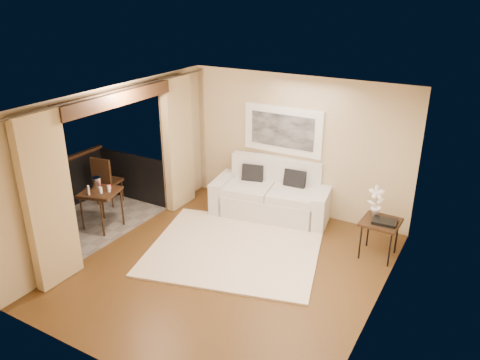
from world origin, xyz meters
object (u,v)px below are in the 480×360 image
Objects in this scene: bistro_table at (100,195)px; balcony_chair_near at (59,211)px; sofa at (272,196)px; side_table at (381,224)px; balcony_chair_far at (105,177)px; orchid at (376,201)px; ice_bucket at (97,182)px.

bistro_table is 0.87× the size of balcony_chair_near.
sofa is 3.67× the size of side_table.
balcony_chair_far is at bearing 130.80° from bistro_table.
bistro_table is at bearing -159.61° from orchid.
balcony_chair_far reaches higher than side_table.
sofa is 2.19m from orchid.
sofa is 11.90× the size of ice_bucket.
balcony_chair_far is (-3.12, -1.32, 0.22)m from sofa.
bistro_table is (-4.70, -1.53, 0.07)m from side_table.
balcony_chair_far is 1.41m from balcony_chair_near.
bistro_table reaches higher than side_table.
orchid is 0.58× the size of balcony_chair_near.
balcony_chair_near is (-4.95, -2.32, -0.40)m from orchid.
balcony_chair_far reaches higher than bistro_table.
balcony_chair_near is at bearing 91.84° from balcony_chair_far.
ice_bucket is (0.49, -0.66, 0.24)m from balcony_chair_far.
balcony_chair_far is 1.16× the size of balcony_chair_near.
orchid reaches higher than bistro_table.
sofa reaches higher than balcony_chair_far.
bistro_table is at bearing -30.84° from ice_bucket.
balcony_chair_near is at bearing -121.98° from bistro_table.
sofa is 2.31m from side_table.
orchid is 5.30m from balcony_chair_far.
bistro_table is 0.26m from ice_bucket.
orchid is at bearing -20.26° from sofa.
balcony_chair_near is (-2.86, -2.71, 0.13)m from sofa.
ice_bucket is (-4.86, -1.44, 0.25)m from side_table.
orchid reaches higher than side_table.
sofa is 3.40m from balcony_chair_far.
side_table is 0.39m from orchid.
side_table is 5.54m from balcony_chair_near.
balcony_chair_near is at bearing -154.85° from orchid.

